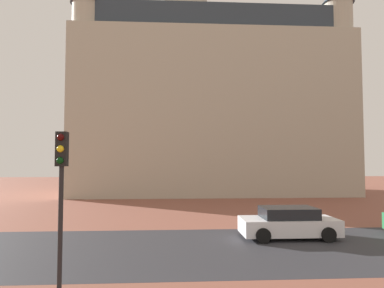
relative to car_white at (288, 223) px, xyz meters
name	(u,v)px	position (x,y,z in m)	size (l,w,h in m)	color
ground_plane	(196,248)	(-4.30, -1.50, -0.67)	(120.00, 120.00, 0.00)	brown
street_asphalt_strip	(197,248)	(-4.30, -1.58, -0.66)	(120.00, 7.18, 0.00)	#2D2D33
landmark_building	(208,103)	(-1.29, 21.71, 9.36)	(28.50, 12.48, 33.59)	#B2A893
car_white	(288,223)	(0.00, 0.00, 0.00)	(4.30, 2.03, 1.38)	silver
traffic_light_pole	(61,180)	(-8.13, -6.10, 2.31)	(0.28, 0.34, 4.24)	black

